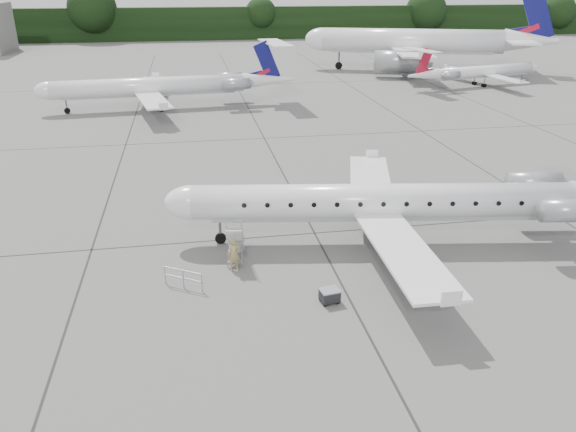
{
  "coord_description": "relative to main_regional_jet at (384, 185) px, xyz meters",
  "views": [
    {
      "loc": [
        -12.95,
        -23.92,
        14.71
      ],
      "look_at": [
        -7.82,
        4.88,
        2.3
      ],
      "focal_mm": 35.0,
      "sensor_mm": 36.0,
      "label": 1
    }
  ],
  "objects": [
    {
      "name": "treeline",
      "position": [
        2.08,
        124.69,
        0.33
      ],
      "size": [
        260.0,
        4.0,
        8.0
      ],
      "primitive_type": "cube",
      "color": "black",
      "rests_on": "ground"
    },
    {
      "name": "main_regional_jet",
      "position": [
        0.0,
        0.0,
        0.0
      ],
      "size": [
        31.47,
        24.78,
        7.34
      ],
      "primitive_type": null,
      "rotation": [
        0.0,
        0.0,
        -0.15
      ],
      "color": "white",
      "rests_on": "ground"
    },
    {
      "name": "ground",
      "position": [
        2.08,
        -5.31,
        -3.67
      ],
      "size": [
        320.0,
        320.0,
        0.0
      ],
      "primitive_type": "plane",
      "color": "slate",
      "rests_on": "ground"
    },
    {
      "name": "safety_railing",
      "position": [
        -11.74,
        -3.47,
        -3.17
      ],
      "size": [
        1.9,
        1.24,
        1.0
      ],
      "primitive_type": null,
      "rotation": [
        0.0,
        0.0,
        -0.56
      ],
      "color": "gray",
      "rests_on": "ground"
    },
    {
      "name": "bg_narrowbody",
      "position": [
        27.08,
        64.62,
        3.25
      ],
      "size": [
        45.51,
        38.8,
        13.85
      ],
      "primitive_type": null,
      "rotation": [
        0.0,
        0.0,
        -0.33
      ],
      "color": "white",
      "rests_on": "ground"
    },
    {
      "name": "bg_regional_left",
      "position": [
        -15.3,
        40.75,
        0.14
      ],
      "size": [
        30.55,
        23.04,
        7.62
      ],
      "primitive_type": null,
      "rotation": [
        0.0,
        0.0,
        0.08
      ],
      "color": "white",
      "rests_on": "ground"
    },
    {
      "name": "airstair",
      "position": [
        -8.8,
        -0.81,
        -2.52
      ],
      "size": [
        1.17,
        2.27,
        2.3
      ],
      "primitive_type": null,
      "rotation": [
        0.0,
        0.0,
        -0.15
      ],
      "color": "white",
      "rests_on": "ground"
    },
    {
      "name": "bg_regional_right",
      "position": [
        32.58,
        48.85,
        -0.75
      ],
      "size": [
        25.44,
        20.85,
        5.85
      ],
      "primitive_type": null,
      "rotation": [
        0.0,
        0.0,
        3.38
      ],
      "color": "white",
      "rests_on": "ground"
    },
    {
      "name": "passenger",
      "position": [
        -8.99,
        -2.03,
        -2.74
      ],
      "size": [
        0.68,
        0.45,
        1.87
      ],
      "primitive_type": "imported",
      "rotation": [
        0.0,
        0.0,
        -0.01
      ],
      "color": "#988353",
      "rests_on": "ground"
    },
    {
      "name": "baggage_cart",
      "position": [
        -4.69,
        -6.18,
        -3.28
      ],
      "size": [
        1.0,
        0.86,
        0.78
      ],
      "primitive_type": null,
      "rotation": [
        0.0,
        0.0,
        0.17
      ],
      "color": "black",
      "rests_on": "ground"
    }
  ]
}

